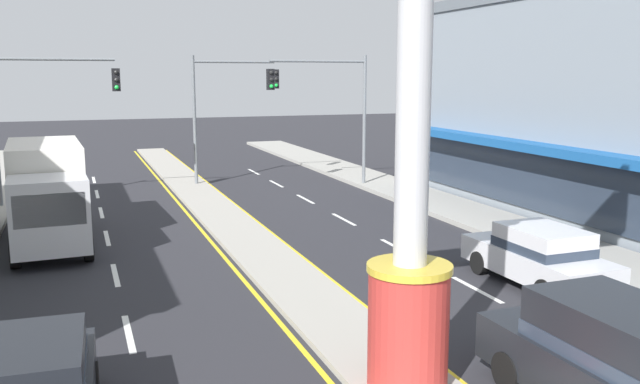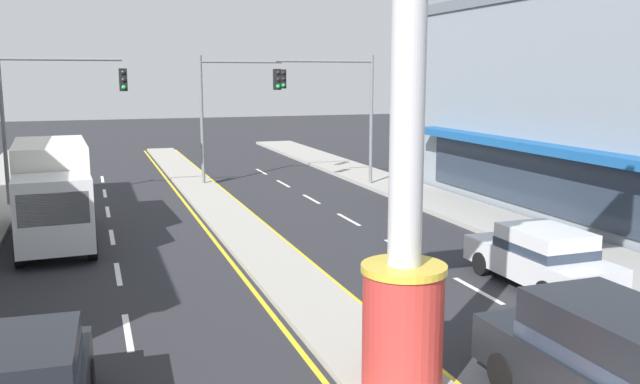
% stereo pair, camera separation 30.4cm
% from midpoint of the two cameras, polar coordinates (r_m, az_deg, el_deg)
% --- Properties ---
extents(median_strip, '(1.80, 52.00, 0.14)m').
position_cam_midpoint_polar(median_strip, '(23.72, -7.80, -2.89)').
color(median_strip, '#A39E93').
rests_on(median_strip, ground).
extents(sidewalk_right, '(2.73, 60.00, 0.18)m').
position_cam_midpoint_polar(sidewalk_right, '(25.32, 13.25, -2.21)').
color(sidewalk_right, '#9E9B93').
rests_on(sidewalk_right, ground).
extents(lane_markings, '(8.54, 52.00, 0.01)m').
position_cam_midpoint_polar(lane_markings, '(22.45, -7.05, -3.78)').
color(lane_markings, silver).
rests_on(lane_markings, ground).
extents(district_sign, '(7.98, 1.41, 8.37)m').
position_cam_midpoint_polar(district_sign, '(10.71, 7.07, 4.69)').
color(district_sign, '#B7332D').
rests_on(district_sign, median_strip).
extents(traffic_light_left_side, '(4.86, 0.46, 6.20)m').
position_cam_midpoint_polar(traffic_light_left_side, '(28.99, -22.81, 7.08)').
color(traffic_light_left_side, slate).
rests_on(traffic_light_left_side, ground).
extents(traffic_light_right_side, '(4.86, 0.46, 6.20)m').
position_cam_midpoint_polar(traffic_light_right_side, '(31.16, 0.56, 7.99)').
color(traffic_light_right_side, slate).
rests_on(traffic_light_right_side, ground).
extents(traffic_light_median_far, '(4.20, 0.46, 6.20)m').
position_cam_midpoint_polar(traffic_light_median_far, '(32.73, -8.29, 7.89)').
color(traffic_light_median_far, slate).
rests_on(traffic_light_median_far, ground).
extents(box_truck_far_right_lane, '(2.52, 7.00, 3.12)m').
position_cam_midpoint_polar(box_truck_far_right_lane, '(23.01, -22.52, 0.16)').
color(box_truck_far_right_lane, silver).
rests_on(box_truck_far_right_lane, ground).
extents(suv_near_left_lane, '(2.03, 4.63, 1.90)m').
position_cam_midpoint_polar(suv_near_left_lane, '(11.40, 23.35, -13.14)').
color(suv_near_left_lane, black).
rests_on(suv_near_left_lane, ground).
extents(sedan_mid_left_lane, '(1.88, 4.32, 1.53)m').
position_cam_midpoint_polar(sedan_mid_left_lane, '(17.88, 17.64, -5.15)').
color(sedan_mid_left_lane, silver).
rests_on(sedan_mid_left_lane, ground).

